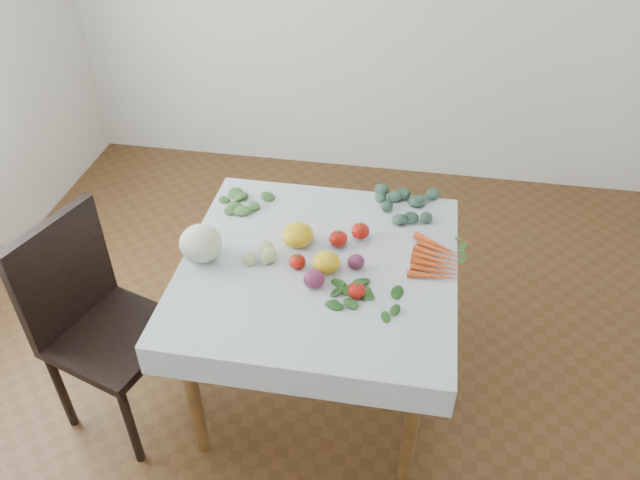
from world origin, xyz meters
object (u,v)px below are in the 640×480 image
(table, at_px, (319,282))
(heirloom_back, at_px, (298,235))
(cabbage, at_px, (201,243))
(chair, at_px, (93,314))
(carrot_bunch, at_px, (437,260))

(table, height_order, heirloom_back, heirloom_back)
(table, bearing_deg, cabbage, -174.30)
(table, relative_size, chair, 0.99)
(table, xyz_separation_m, chair, (-0.90, -0.27, -0.08))
(chair, xyz_separation_m, carrot_bunch, (1.38, 0.36, 0.19))
(heirloom_back, bearing_deg, carrot_bunch, -2.80)
(chair, distance_m, cabbage, 0.54)
(chair, height_order, cabbage, chair)
(chair, relative_size, heirloom_back, 7.33)
(cabbage, bearing_deg, table, 5.70)
(table, relative_size, heirloom_back, 7.28)
(table, distance_m, cabbage, 0.52)
(table, xyz_separation_m, carrot_bunch, (0.48, 0.09, 0.12))
(heirloom_back, bearing_deg, table, -46.24)
(table, xyz_separation_m, cabbage, (-0.48, -0.05, 0.18))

